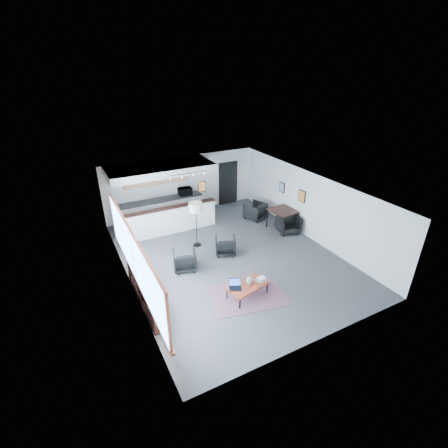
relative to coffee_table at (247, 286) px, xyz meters
name	(u,v)px	position (x,y,z in m)	size (l,w,h in m)	color
room	(229,224)	(0.57, 2.20, 0.93)	(7.02, 9.02, 2.62)	#474749
window	(134,258)	(-2.89, 1.30, 1.09)	(0.10, 5.95, 1.66)	#8CBFFF
console	(146,292)	(-2.73, 1.15, -0.04)	(0.35, 3.00, 0.80)	#321811
kitchenette	(162,193)	(-0.63, 5.91, 1.01)	(4.20, 1.96, 2.60)	white
doorway	(228,182)	(2.87, 6.62, 0.71)	(1.10, 0.12, 2.15)	black
track_light	(187,174)	(-0.02, 4.40, 2.16)	(1.60, 0.07, 0.15)	silver
wall_art_lower	(302,196)	(4.04, 2.60, 1.18)	(0.03, 0.38, 0.48)	black
wall_art_upper	(282,187)	(4.04, 3.90, 1.13)	(0.03, 0.34, 0.44)	black
kilim_rug	(247,296)	(0.00, 0.00, -0.36)	(2.48, 1.94, 0.01)	brown
coffee_table	(247,286)	(0.00, 0.00, 0.00)	(1.32, 0.90, 0.40)	maroon
laptop	(235,285)	(-0.37, 0.08, 0.10)	(0.44, 0.40, 0.25)	black
ceramic_pot	(250,280)	(0.09, 0.04, 0.14)	(0.22, 0.22, 0.22)	gray
book_stack	(261,279)	(0.49, 0.02, 0.07)	(0.34, 0.30, 0.09)	silver
coaster	(255,287)	(0.14, -0.18, 0.03)	(0.12, 0.12, 0.01)	#E5590C
armchair_left	(185,259)	(-1.12, 2.19, 0.01)	(0.73, 0.68, 0.75)	black
armchair_right	(225,245)	(0.56, 2.44, -0.01)	(0.70, 0.65, 0.72)	black
floor_lamp	(196,209)	(-0.13, 3.46, 1.15)	(0.56, 0.56, 1.75)	black
dining_table	(283,212)	(3.57, 3.10, 0.41)	(1.09, 1.09, 0.85)	#321811
dining_chair_near	(288,225)	(3.57, 2.68, -0.01)	(0.70, 0.66, 0.72)	black
dining_chair_far	(255,212)	(3.09, 4.44, -0.02)	(0.68, 0.64, 0.70)	black
microwave	(185,191)	(0.57, 6.35, 0.76)	(0.59, 0.33, 0.40)	black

